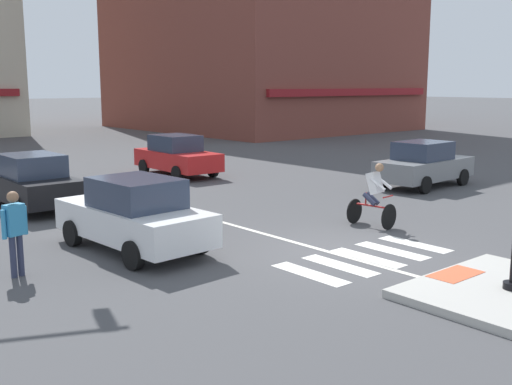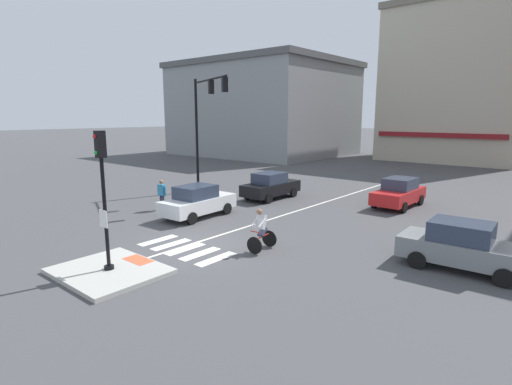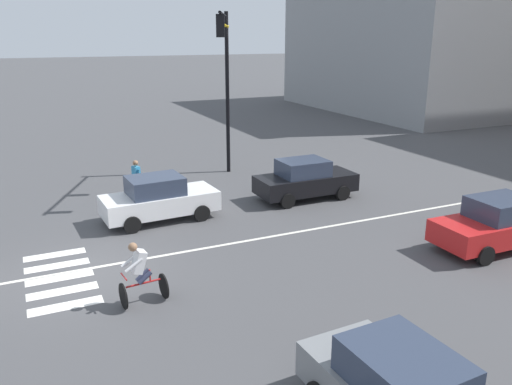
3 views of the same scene
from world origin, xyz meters
name	(u,v)px [view 3 (image 3 of 3)]	position (x,y,z in m)	size (l,w,h in m)	color
ground_plane	(85,273)	(0.00, 0.00, 0.00)	(300.00, 300.00, 0.00)	#474749
crosswalk_stripe_a	(55,255)	(-1.72, -0.68, 0.00)	(0.44, 1.80, 0.01)	silver
crosswalk_stripe_b	(57,266)	(-0.86, -0.68, 0.00)	(0.44, 1.80, 0.01)	silver
crosswalk_stripe_c	(60,278)	(0.00, -0.68, 0.00)	(0.44, 1.80, 0.01)	silver
crosswalk_stripe_d	(63,291)	(0.86, -0.68, 0.00)	(0.44, 1.80, 0.01)	silver
crosswalk_stripe_e	(66,306)	(1.72, -0.68, 0.00)	(0.44, 1.80, 0.01)	silver
lane_centre_line	(368,219)	(-0.27, 10.00, 0.00)	(0.14, 28.00, 0.01)	silver
traffic_light_mast	(225,66)	(-7.37, 7.28, 5.16)	(5.14, 2.41, 7.48)	black
building_far_block	(424,40)	(-22.93, 32.34, 6.01)	(20.99, 17.59, 11.97)	gray
car_black_westbound_far	(305,179)	(-3.47, 9.15, 0.81)	(1.86, 4.11, 1.64)	black
car_red_eastbound_far	(497,224)	(3.53, 12.05, 0.81)	(1.89, 4.12, 1.64)	red
car_white_westbound_near	(159,199)	(-3.45, 3.07, 0.81)	(2.02, 4.19, 1.64)	white
cyclist	(140,272)	(2.39, 1.08, 0.87)	(0.77, 1.15, 1.68)	black
pedestrian_at_curb_left	(136,177)	(-6.12, 2.85, 0.98)	(0.53, 0.31, 1.67)	#2D334C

